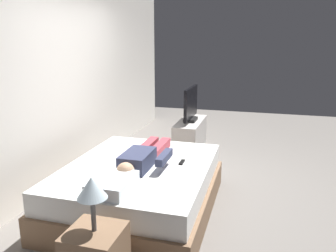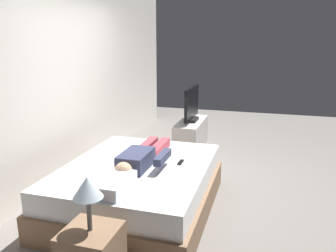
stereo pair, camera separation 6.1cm
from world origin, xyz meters
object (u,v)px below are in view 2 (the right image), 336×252
pillow (110,184)px  lamp (87,188)px  remote (181,162)px  person (142,157)px  tv_stand (191,135)px  tv (192,105)px  bed (138,188)px

pillow → lamp: 0.68m
remote → person: bearing=110.5°
tv_stand → lamp: bearing=-179.1°
tv_stand → tv: (0.00, 0.00, 0.53)m
tv → tv_stand: bearing=0.0°
remote → tv_stand: size_ratio=0.14×
remote → lamp: bearing=168.4°
bed → remote: 0.56m
bed → person: person is taller
person → remote: bearing=-69.5°
remote → lamp: lamp is taller
bed → tv_stand: 2.34m
person → tv: bearing=-1.0°
remote → tv_stand: (2.16, 0.36, -0.30)m
pillow → lamp: (-0.62, -0.14, 0.25)m
pillow → tv: bearing=-1.5°
person → lamp: bearing=-175.6°
person → lamp: (-1.32, -0.10, 0.23)m
remote → tv: (2.16, 0.36, 0.24)m
person → tv: size_ratio=1.43×
lamp → remote: bearing=-11.6°
bed → person: size_ratio=1.58×
person → tv: tv is taller
tv → remote: bearing=-170.4°
tv_stand → lamp: (-3.64, -0.06, 0.60)m
tv → lamp: (-3.64, -0.06, 0.07)m
lamp → tv_stand: bearing=0.9°
tv → lamp: bearing=-179.1°
bed → lamp: (-1.30, -0.14, 0.59)m
pillow → remote: size_ratio=3.20×
tv_stand → lamp: lamp is taller
person → tv_stand: (2.31, -0.04, -0.37)m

